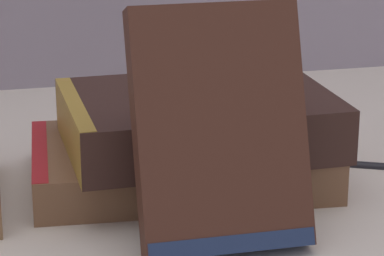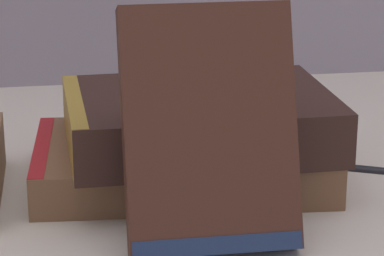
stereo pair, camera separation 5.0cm
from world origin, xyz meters
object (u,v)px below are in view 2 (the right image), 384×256
book_flat_bottom (175,161)px  book_leaning_front (210,137)px  pocket_watch (258,86)px  reading_glasses (106,137)px  book_flat_top (193,120)px

book_flat_bottom → book_leaning_front: size_ratio=1.49×
pocket_watch → reading_glasses: 0.18m
book_flat_top → book_leaning_front: size_ratio=1.28×
reading_glasses → book_flat_bottom: bearing=-55.1°
reading_glasses → book_flat_top: bearing=-52.0°
book_leaning_front → reading_glasses: book_leaning_front is taller
book_flat_bottom → book_flat_top: size_ratio=1.17×
book_flat_bottom → book_leaning_front: (0.01, -0.12, 0.06)m
book_flat_top → pocket_watch: (0.05, 0.00, 0.02)m
book_flat_top → reading_glasses: size_ratio=2.09×
book_flat_bottom → pocket_watch: size_ratio=4.54×
book_flat_bottom → reading_glasses: bearing=117.3°
reading_glasses → book_leaning_front: bearing=-64.8°
book_leaning_front → book_flat_top: bearing=86.9°
book_flat_bottom → book_leaning_front: 0.13m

